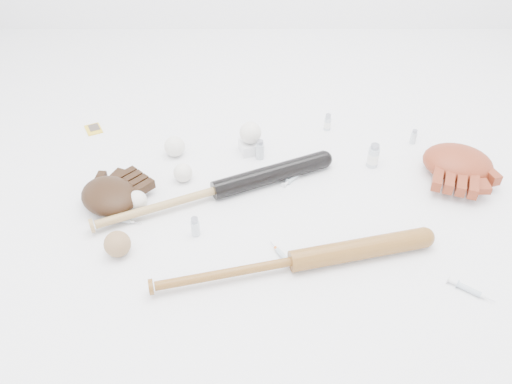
{
  "coord_description": "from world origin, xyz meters",
  "views": [
    {
      "loc": [
        -0.04,
        -1.27,
        1.11
      ],
      "look_at": [
        -0.04,
        -0.02,
        0.06
      ],
      "focal_mm": 35.0,
      "sensor_mm": 36.0,
      "label": 1
    }
  ],
  "objects_px": {
    "bat_dark": "(216,190)",
    "bat_wood": "(294,261)",
    "pedestal": "(251,147)",
    "glove_dark": "(109,196)"
  },
  "relations": [
    {
      "from": "pedestal",
      "to": "glove_dark",
      "type": "bearing_deg",
      "value": -146.02
    },
    {
      "from": "bat_dark",
      "to": "pedestal",
      "type": "relative_size",
      "value": 11.46
    },
    {
      "from": "bat_dark",
      "to": "glove_dark",
      "type": "distance_m",
      "value": 0.35
    },
    {
      "from": "bat_wood",
      "to": "bat_dark",
      "type": "bearing_deg",
      "value": 113.85
    },
    {
      "from": "bat_wood",
      "to": "glove_dark",
      "type": "xyz_separation_m",
      "value": [
        -0.6,
        0.28,
        0.01
      ]
    },
    {
      "from": "bat_dark",
      "to": "bat_wood",
      "type": "xyz_separation_m",
      "value": [
        0.24,
        -0.32,
        -0.0
      ]
    },
    {
      "from": "glove_dark",
      "to": "pedestal",
      "type": "relative_size",
      "value": 3.14
    },
    {
      "from": "bat_wood",
      "to": "pedestal",
      "type": "distance_m",
      "value": 0.61
    },
    {
      "from": "bat_dark",
      "to": "bat_wood",
      "type": "distance_m",
      "value": 0.4
    },
    {
      "from": "bat_dark",
      "to": "bat_wood",
      "type": "bearing_deg",
      "value": -77.48
    }
  ]
}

